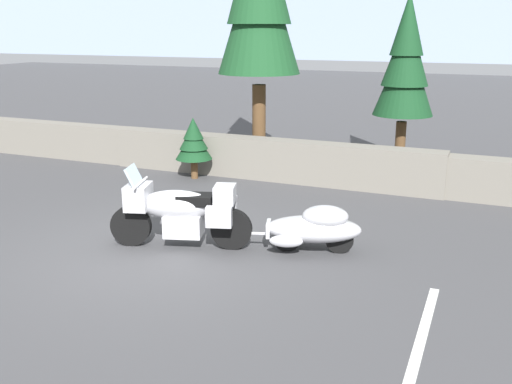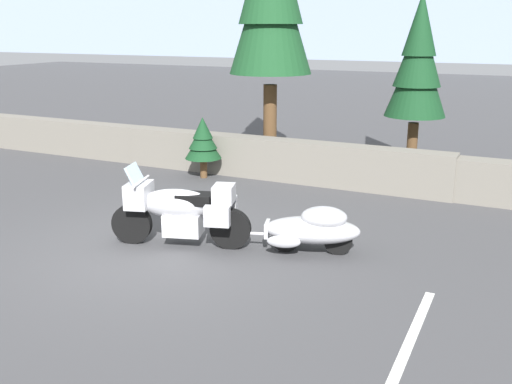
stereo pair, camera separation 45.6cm
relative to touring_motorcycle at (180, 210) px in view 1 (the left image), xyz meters
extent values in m
plane|color=#424244|center=(-0.30, -0.36, -0.62)|extent=(80.00, 80.00, 0.00)
cube|color=slate|center=(-8.30, 4.66, -0.15)|extent=(8.00, 0.49, 0.95)
cube|color=slate|center=(-0.30, 4.63, -0.15)|extent=(8.00, 0.53, 0.95)
cylinder|color=black|center=(-0.78, -0.24, -0.29)|extent=(0.67, 0.33, 0.66)
cylinder|color=black|center=(0.80, 0.24, -0.29)|extent=(0.67, 0.33, 0.66)
cube|color=silver|center=(0.05, 0.02, -0.24)|extent=(0.70, 0.60, 0.36)
ellipsoid|color=#B2B2B7|center=(-0.04, -0.01, 0.09)|extent=(1.28, 0.77, 0.48)
cube|color=#B2B2B7|center=(-0.64, -0.19, 0.21)|extent=(0.50, 0.60, 0.40)
cube|color=#9EB7C6|center=(-0.69, -0.21, 0.54)|extent=(0.31, 0.48, 0.34)
cube|color=black|center=(0.25, 0.07, 0.19)|extent=(0.64, 0.51, 0.16)
cube|color=#B2B2B7|center=(0.70, 0.21, 0.29)|extent=(0.42, 0.48, 0.28)
cube|color=#B2B2B7|center=(0.74, -0.09, 0.01)|extent=(0.43, 0.27, 0.32)
cube|color=#B2B2B7|center=(0.56, 0.49, 0.01)|extent=(0.43, 0.27, 0.32)
cylinder|color=silver|center=(-0.59, -0.18, 0.44)|extent=(0.24, 0.68, 0.04)
cylinder|color=silver|center=(-0.74, -0.22, -0.04)|extent=(0.26, 0.14, 0.54)
cylinder|color=black|center=(1.65, 0.50, -0.40)|extent=(0.45, 0.22, 0.44)
cylinder|color=black|center=(2.44, 0.74, -0.40)|extent=(0.45, 0.22, 0.44)
ellipsoid|color=#B2B2B7|center=(2.04, 0.62, -0.24)|extent=(1.63, 1.09, 0.40)
ellipsoid|color=#B2B2B7|center=(2.21, 0.67, -0.02)|extent=(0.85, 0.75, 0.32)
cube|color=silver|center=(1.36, 0.41, -0.26)|extent=(0.15, 0.32, 0.24)
ellipsoid|color=#B2B2B7|center=(1.74, 0.20, -0.34)|extent=(0.54, 0.29, 0.20)
ellipsoid|color=#B2B2B7|center=(1.55, 0.81, -0.34)|extent=(0.54, 0.29, 0.20)
cylinder|color=silver|center=(0.99, 0.30, -0.35)|extent=(0.68, 0.25, 0.05)
cylinder|color=brown|center=(-1.06, 5.89, 0.41)|extent=(0.34, 0.34, 2.06)
cone|color=#194723|center=(-1.06, 5.89, 3.34)|extent=(2.03, 2.03, 3.25)
cylinder|color=brown|center=(2.40, 6.64, -0.01)|extent=(0.25, 0.25, 1.23)
cone|color=#143D1E|center=(2.40, 6.64, 1.74)|extent=(1.44, 1.44, 1.94)
cone|color=#143D1E|center=(2.40, 6.64, 2.32)|extent=(1.11, 1.11, 1.70)
cone|color=#143D1E|center=(2.40, 6.64, 2.91)|extent=(0.79, 0.79, 1.46)
cylinder|color=brown|center=(-1.93, 4.01, -0.41)|extent=(0.16, 0.16, 0.42)
cone|color=#143D1E|center=(-1.93, 4.01, 0.18)|extent=(0.86, 0.86, 0.66)
cone|color=#143D1E|center=(-1.93, 4.01, 0.38)|extent=(0.66, 0.66, 0.57)
cone|color=#143D1E|center=(-1.93, 4.01, 0.57)|extent=(0.47, 0.47, 0.49)
cube|color=silver|center=(3.99, -1.86, -0.62)|extent=(0.12, 3.60, 0.01)
camera|label=1|loc=(4.52, -7.66, 2.81)|focal=40.62mm
camera|label=2|loc=(4.94, -7.48, 2.81)|focal=40.62mm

